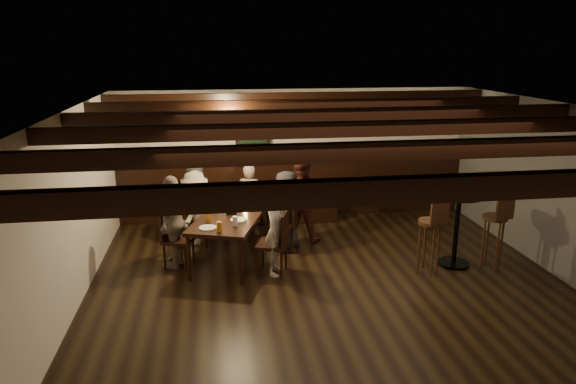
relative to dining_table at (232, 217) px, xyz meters
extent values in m
plane|color=black|center=(1.26, -1.64, -0.66)|extent=(7.00, 7.00, 0.00)
plane|color=black|center=(1.26, -1.64, 1.74)|extent=(7.00, 7.00, 0.00)
plane|color=silver|center=(1.26, 1.86, 0.54)|extent=(6.50, 0.00, 6.50)
plane|color=silver|center=(-1.99, -1.64, 0.54)|extent=(0.00, 7.00, 7.00)
cube|color=black|center=(1.26, 1.82, -0.11)|extent=(6.50, 0.08, 1.10)
cube|color=black|center=(0.46, 1.56, -0.43)|extent=(3.00, 0.45, 0.45)
cube|color=black|center=(0.46, 1.76, 1.09)|extent=(0.62, 0.12, 0.72)
cube|color=black|center=(0.46, 1.69, 1.09)|extent=(0.50, 0.02, 0.58)
cube|color=black|center=(1.26, -4.54, 1.65)|extent=(6.50, 0.10, 0.16)
cube|color=black|center=(1.26, -3.38, 1.65)|extent=(6.50, 0.10, 0.16)
cube|color=black|center=(1.26, -2.22, 1.65)|extent=(6.50, 0.10, 0.16)
cube|color=black|center=(1.26, -1.06, 1.65)|extent=(6.50, 0.10, 0.16)
cube|color=black|center=(1.26, 0.10, 1.65)|extent=(6.50, 0.10, 0.16)
cube|color=black|center=(1.26, 1.26, 1.65)|extent=(6.50, 0.10, 0.16)
sphere|color=#FFE099|center=(-1.49, 1.24, 1.53)|extent=(0.07, 0.07, 0.07)
sphere|color=#FFE099|center=(-0.11, 1.24, 1.53)|extent=(0.07, 0.07, 0.07)
sphere|color=#FFE099|center=(1.26, 1.24, 1.53)|extent=(0.07, 0.07, 0.07)
sphere|color=#FFE099|center=(2.64, 1.24, 1.53)|extent=(0.07, 0.07, 0.07)
sphere|color=#FFE099|center=(4.01, 1.24, 1.53)|extent=(0.07, 0.07, 0.07)
cube|color=black|center=(0.00, 0.00, 0.03)|extent=(1.42, 2.08, 0.06)
cylinder|color=black|center=(-0.64, -0.73, -0.33)|extent=(0.06, 0.06, 0.66)
cylinder|color=black|center=(-0.07, 0.97, -0.33)|extent=(0.06, 0.06, 0.66)
cylinder|color=black|center=(0.07, -0.97, -0.33)|extent=(0.06, 0.06, 0.66)
cylinder|color=black|center=(0.64, 0.73, -0.33)|extent=(0.06, 0.06, 0.66)
cube|color=black|center=(-0.52, 0.65, -0.23)|extent=(0.53, 0.53, 0.05)
cube|color=black|center=(-0.70, 0.71, 0.03)|extent=(0.17, 0.41, 0.46)
cube|color=black|center=(-0.81, -0.21, -0.25)|extent=(0.50, 0.50, 0.05)
cube|color=black|center=(-0.98, -0.15, -0.01)|extent=(0.16, 0.39, 0.43)
cube|color=black|center=(0.81, 0.21, -0.22)|extent=(0.53, 0.53, 0.05)
cube|color=black|center=(0.99, 0.15, 0.03)|extent=(0.17, 0.41, 0.46)
cube|color=black|center=(0.52, -0.65, -0.22)|extent=(0.53, 0.53, 0.05)
cube|color=black|center=(0.70, -0.71, 0.04)|extent=(0.17, 0.41, 0.46)
imported|color=#28272A|center=(-0.57, 1.14, -0.04)|extent=(0.70, 0.57, 1.24)
imported|color=#9F917F|center=(0.33, 1.00, -0.04)|extent=(0.52, 0.42, 1.24)
imported|color=#53231C|center=(1.14, 0.57, 0.06)|extent=(0.83, 0.74, 1.43)
imported|color=#9C9784|center=(-0.57, 0.66, -0.04)|extent=(0.68, 0.90, 1.23)
imported|color=gray|center=(-0.85, -0.19, 0.03)|extent=(0.58, 0.87, 1.38)
imported|color=black|center=(0.85, 0.19, -0.01)|extent=(0.59, 0.73, 1.29)
imported|color=#BAB09D|center=(0.57, -0.66, -0.03)|extent=(0.43, 0.53, 1.26)
cylinder|color=#BF7219|center=(-0.04, 0.75, 0.13)|extent=(0.07, 0.07, 0.14)
cylinder|color=#BF7219|center=(0.44, 0.54, 0.13)|extent=(0.07, 0.07, 0.14)
cylinder|color=#BF7219|center=(-0.25, 0.19, 0.13)|extent=(0.07, 0.07, 0.14)
cylinder|color=silver|center=(0.35, 0.09, 0.13)|extent=(0.07, 0.07, 0.14)
cylinder|color=#BF7219|center=(-0.35, -0.36, 0.13)|extent=(0.07, 0.07, 0.14)
cylinder|color=silver|center=(0.02, -0.59, 0.13)|extent=(0.07, 0.07, 0.14)
cylinder|color=#BF7219|center=(-0.21, -0.77, 0.13)|extent=(0.07, 0.07, 0.14)
cylinder|color=white|center=(-0.36, -0.62, 0.07)|extent=(0.24, 0.24, 0.01)
cylinder|color=white|center=(0.08, -0.34, 0.07)|extent=(0.24, 0.24, 0.01)
cube|color=black|center=(-0.02, -0.05, 0.12)|extent=(0.15, 0.10, 0.12)
cylinder|color=beige|center=(0.21, 0.25, 0.08)|extent=(0.05, 0.05, 0.05)
cylinder|color=black|center=(3.23, -0.76, -0.64)|extent=(0.46, 0.46, 0.04)
cylinder|color=black|center=(3.23, -0.76, -0.12)|extent=(0.07, 0.07, 1.03)
cylinder|color=black|center=(3.23, -0.76, 0.42)|extent=(0.62, 0.62, 0.05)
cylinder|color=#381C11|center=(2.73, -0.96, 0.11)|extent=(0.35, 0.35, 0.05)
cube|color=#381C11|center=(2.78, -1.12, 0.29)|extent=(0.31, 0.12, 0.33)
cylinder|color=#381C11|center=(3.73, -0.91, 0.11)|extent=(0.35, 0.35, 0.05)
cube|color=#381C11|center=(3.77, -1.07, 0.29)|extent=(0.31, 0.10, 0.33)
camera|label=1|loc=(-0.24, -7.39, 2.49)|focal=32.00mm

